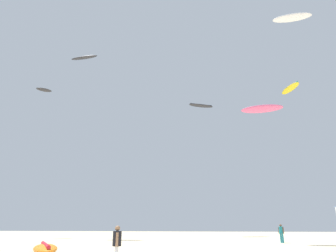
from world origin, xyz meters
TOP-DOWN VIEW (x-y plane):
  - person_foreground at (-0.85, 3.70)m, footprint 0.41×0.58m
  - person_midground at (11.11, 21.86)m, footprint 0.47×0.44m
  - kite_grounded_near at (-7.30, 9.55)m, footprint 4.00×5.20m
  - kite_aloft_0 at (-21.50, 30.88)m, footprint 2.34×1.91m
  - kite_aloft_1 at (-14.26, 28.62)m, footprint 4.63×2.01m
  - kite_aloft_2 at (17.05, 31.35)m, footprint 2.32×4.41m
  - kite_aloft_3 at (14.53, 19.78)m, footprint 4.51×1.88m
  - kite_aloft_4 at (10.13, 20.40)m, footprint 4.58×1.98m
  - kite_aloft_5 at (3.82, 38.40)m, footprint 4.61×2.81m

SIDE VIEW (x-z plane):
  - kite_grounded_near at x=-7.30m, z-range -0.03..0.63m
  - person_midground at x=11.11m, z-range 0.15..1.93m
  - person_foreground at x=-0.85m, z-range 0.15..1.95m
  - kite_aloft_4 at x=10.13m, z-range 13.34..14.18m
  - kite_aloft_2 at x=17.05m, z-range 20.68..21.32m
  - kite_aloft_5 at x=3.82m, z-range 21.32..21.88m
  - kite_aloft_0 at x=-21.50m, z-range 22.13..22.68m
  - kite_aloft_3 at x=14.53m, z-range 24.50..25.15m
  - kite_aloft_1 at x=-14.26m, z-range 26.13..26.97m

